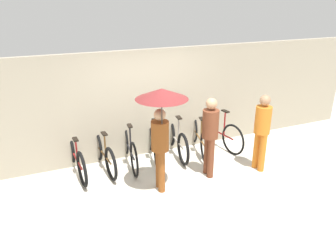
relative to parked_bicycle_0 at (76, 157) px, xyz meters
The scene contains 12 objects.
ground_plane 2.25m from the parked_bicycle_0, 40.48° to the right, with size 30.00×30.00×0.00m, color beige.
back_wall 1.91m from the parked_bicycle_0, 11.88° to the left, with size 11.55×0.12×2.39m.
parked_bicycle_0 is the anchor object (origin of this frame).
parked_bicycle_1 0.56m from the parked_bicycle_0, ahead, with size 0.44×1.66×1.00m.
parked_bicycle_2 1.12m from the parked_bicycle_0, ahead, with size 0.44×1.82×1.04m.
parked_bicycle_3 1.69m from the parked_bicycle_0, ahead, with size 0.49×1.63×1.00m.
parked_bicycle_4 2.25m from the parked_bicycle_0, ahead, with size 0.44×1.73×1.00m.
parked_bicycle_5 2.81m from the parked_bicycle_0, ahead, with size 0.58×1.75×1.11m.
parked_bicycle_6 3.37m from the parked_bicycle_0, ahead, with size 0.44×1.69×1.06m.
pedestrian_leading 2.21m from the parked_bicycle_0, 44.31° to the right, with size 0.90×0.90×2.00m.
pedestrian_center 2.77m from the parked_bicycle_0, 24.75° to the right, with size 0.32×0.32×1.64m.
pedestrian_trailing 3.83m from the parked_bicycle_0, 20.50° to the right, with size 0.32×0.32×1.62m.
Camera 1 is at (-2.30, -4.78, 3.40)m, focal length 35.00 mm.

